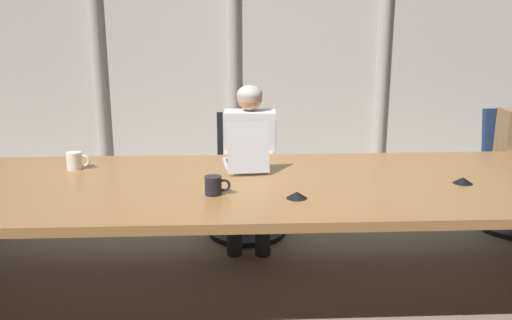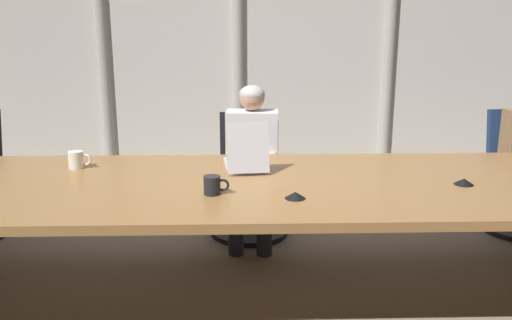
{
  "view_description": "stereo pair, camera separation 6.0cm",
  "coord_description": "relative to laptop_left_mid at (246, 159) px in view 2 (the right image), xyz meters",
  "views": [
    {
      "loc": [
        -0.12,
        -2.97,
        1.63
      ],
      "look_at": [
        0.02,
        0.11,
        0.83
      ],
      "focal_mm": 38.44,
      "sensor_mm": 36.0,
      "label": 1
    },
    {
      "loc": [
        -0.06,
        -2.97,
        1.63
      ],
      "look_at": [
        0.02,
        0.11,
        0.83
      ],
      "focal_mm": 38.44,
      "sensor_mm": 36.0,
      "label": 2
    }
  ],
  "objects": [
    {
      "name": "conference_table",
      "position": [
        0.03,
        -0.29,
        -0.18
      ],
      "size": [
        4.98,
        1.3,
        0.73
      ],
      "color": "olive",
      "rests_on": "ground_plane"
    },
    {
      "name": "conference_mic_middle",
      "position": [
        1.21,
        -0.37,
        -0.04
      ],
      "size": [
        0.11,
        0.11,
        0.03
      ],
      "primitive_type": "cone",
      "color": "black",
      "rests_on": "conference_table"
    },
    {
      "name": "office_chair_left_mid",
      "position": [
        0.03,
        0.78,
        -0.45
      ],
      "size": [
        0.6,
        0.6,
        0.92
      ],
      "rotation": [
        0.0,
        0.0,
        -1.54
      ],
      "color": "black",
      "rests_on": "ground_plane"
    },
    {
      "name": "coffee_mug_far",
      "position": [
        -1.04,
        0.03,
        -0.01
      ],
      "size": [
        0.14,
        0.09,
        0.11
      ],
      "color": "white",
      "rests_on": "conference_table"
    },
    {
      "name": "ground_plane",
      "position": [
        0.03,
        -0.29,
        -0.79
      ],
      "size": [
        15.03,
        15.03,
        0.0
      ],
      "primitive_type": "plane",
      "color": "#7F705B"
    },
    {
      "name": "coffee_mug_near",
      "position": [
        -0.18,
        -0.5,
        -0.01
      ],
      "size": [
        0.14,
        0.09,
        0.1
      ],
      "color": "black",
      "rests_on": "conference_table"
    },
    {
      "name": "laptop_left_mid",
      "position": [
        0.0,
        0.0,
        0.0
      ],
      "size": [
        0.28,
        0.43,
        0.31
      ],
      "rotation": [
        0.0,
        0.0,
        1.67
      ],
      "color": "#BCBCC1",
      "rests_on": "conference_table"
    },
    {
      "name": "curtain_backdrop",
      "position": [
        0.03,
        2.3,
        0.52
      ],
      "size": [
        7.52,
        0.17,
        2.62
      ],
      "color": "beige",
      "rests_on": "ground_plane"
    },
    {
      "name": "person_left_mid",
      "position": [
        0.05,
        0.62,
        -0.14
      ],
      "size": [
        0.41,
        0.56,
        1.15
      ],
      "rotation": [
        0.0,
        0.0,
        -1.63
      ],
      "color": "silver",
      "rests_on": "ground_plane"
    },
    {
      "name": "conference_mic_left_side",
      "position": [
        0.25,
        -0.59,
        -0.04
      ],
      "size": [
        0.11,
        0.11,
        0.03
      ],
      "primitive_type": "cone",
      "color": "black",
      "rests_on": "conference_table"
    }
  ]
}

